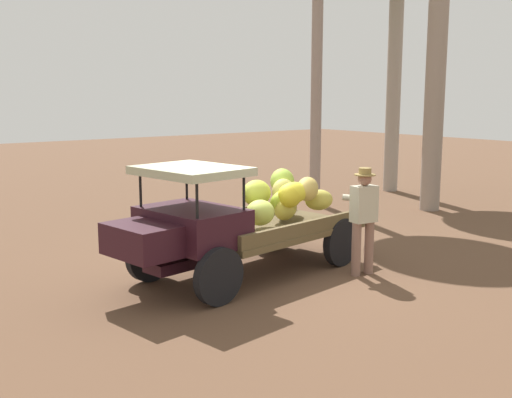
{
  "coord_description": "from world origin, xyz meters",
  "views": [
    {
      "loc": [
        5.73,
        7.87,
        2.89
      ],
      "look_at": [
        -0.24,
        0.03,
        1.21
      ],
      "focal_mm": 43.28,
      "sensor_mm": 36.0,
      "label": 1
    }
  ],
  "objects": [
    {
      "name": "ground_plane",
      "position": [
        0.0,
        0.0,
        0.0
      ],
      "size": [
        60.0,
        60.0,
        0.0
      ],
      "primitive_type": "plane",
      "color": "brown"
    },
    {
      "name": "farmer",
      "position": [
        -1.5,
        1.21,
        0.99
      ],
      "size": [
        0.52,
        0.48,
        1.74
      ],
      "rotation": [
        0.0,
        0.0,
        -1.72
      ],
      "color": "#896556",
      "rests_on": "ground"
    },
    {
      "name": "truck",
      "position": [
        0.17,
        0.07,
        0.91
      ],
      "size": [
        4.6,
        2.28,
        1.85
      ],
      "rotation": [
        0.0,
        0.0,
        0.15
      ],
      "color": "#30131D",
      "rests_on": "ground"
    }
  ]
}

